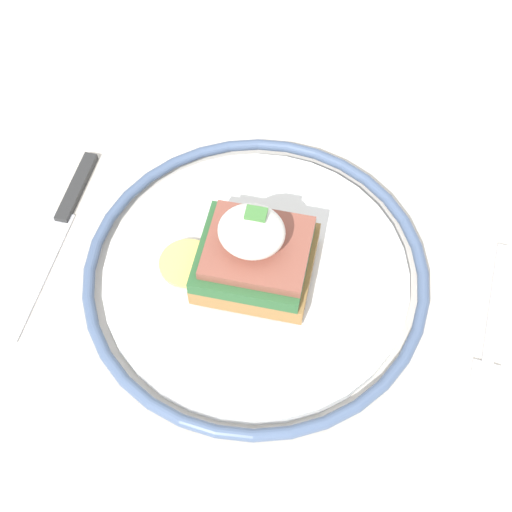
# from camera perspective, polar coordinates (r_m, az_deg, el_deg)

# --- Properties ---
(ground_plane) EXTENTS (6.00, 6.00, 0.00)m
(ground_plane) POSITION_cam_1_polar(r_m,az_deg,el_deg) (1.31, 0.91, -18.49)
(ground_plane) COLOR gray
(dining_table) EXTENTS (0.90, 0.80, 0.76)m
(dining_table) POSITION_cam_1_polar(r_m,az_deg,el_deg) (0.72, 1.60, -6.57)
(dining_table) COLOR beige
(dining_table) RESTS_ON ground_plane
(plate) EXTENTS (0.29, 0.29, 0.02)m
(plate) POSITION_cam_1_polar(r_m,az_deg,el_deg) (0.60, -0.00, -1.39)
(plate) COLOR white
(plate) RESTS_ON dining_table
(sandwich) EXTENTS (0.13, 0.09, 0.08)m
(sandwich) POSITION_cam_1_polar(r_m,az_deg,el_deg) (0.57, -0.21, 0.31)
(sandwich) COLOR #9E703D
(sandwich) RESTS_ON plate
(fork) EXTENTS (0.03, 0.15, 0.00)m
(fork) POSITION_cam_1_polar(r_m,az_deg,el_deg) (0.61, 18.32, -5.63)
(fork) COLOR silver
(fork) RESTS_ON dining_table
(knife) EXTENTS (0.02, 0.20, 0.01)m
(knife) POSITION_cam_1_polar(r_m,az_deg,el_deg) (0.65, -15.44, 2.41)
(knife) COLOR #2D2D2D
(knife) RESTS_ON dining_table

